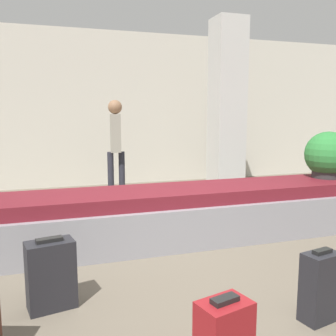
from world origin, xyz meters
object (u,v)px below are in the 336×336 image
Objects in this scene: suitcase_3 at (320,287)px; potted_plant_0 at (328,156)px; pillar at (227,109)px; traveler_0 at (116,140)px; suitcase_0 at (51,275)px.

potted_plant_0 reaches higher than suitcase_3.
pillar is 1.83× the size of traveler_0.
pillar is 5.83× the size of suitcase_3.
suitcase_0 reaches higher than suitcase_3.
traveler_0 is at bearing 137.16° from potted_plant_0.
pillar is 4.99× the size of potted_plant_0.
suitcase_0 is 0.33× the size of traveler_0.
suitcase_3 is at bearing 17.36° from traveler_0.
pillar is 2.10m from traveler_0.
suitcase_3 is (1.88, -0.79, -0.01)m from suitcase_0.
potted_plant_0 is 0.37× the size of traveler_0.
pillar is at bearing 61.38° from suitcase_3.
potted_plant_0 is at bearing -75.70° from pillar.
suitcase_0 is at bearing -9.45° from traveler_0.
traveler_0 is (-0.72, 4.44, 0.79)m from suitcase_3.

